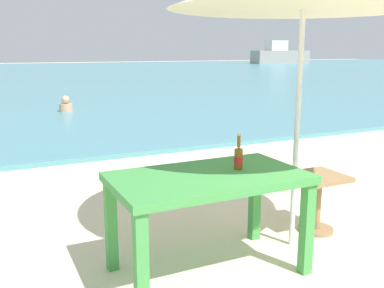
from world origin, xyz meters
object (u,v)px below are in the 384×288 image
at_px(beer_bottle_amber, 238,157).
at_px(boat_barge, 280,55).
at_px(swimmer_person, 66,105).
at_px(side_table_wood, 318,194).
at_px(picnic_table_green, 208,189).

xyz_separation_m(beer_bottle_amber, boat_barge, (30.76, 40.49, 0.18)).
bearing_deg(boat_barge, swimmer_person, -133.92).
bearing_deg(side_table_wood, swimmer_person, 94.99).
xyz_separation_m(picnic_table_green, side_table_wood, (1.25, 0.22, -0.30)).
height_order(side_table_wood, boat_barge, boat_barge).
xyz_separation_m(beer_bottle_amber, side_table_wood, (0.98, 0.20, -0.50)).
height_order(beer_bottle_amber, side_table_wood, beer_bottle_amber).
height_order(beer_bottle_amber, swimmer_person, beer_bottle_amber).
bearing_deg(picnic_table_green, beer_bottle_amber, 4.83).
bearing_deg(beer_bottle_amber, swimmer_person, 88.50).
relative_size(picnic_table_green, side_table_wood, 2.59).
bearing_deg(swimmer_person, side_table_wood, -85.01).
height_order(picnic_table_green, side_table_wood, picnic_table_green).
relative_size(picnic_table_green, swimmer_person, 3.41).
bearing_deg(beer_bottle_amber, picnic_table_green, -175.17).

